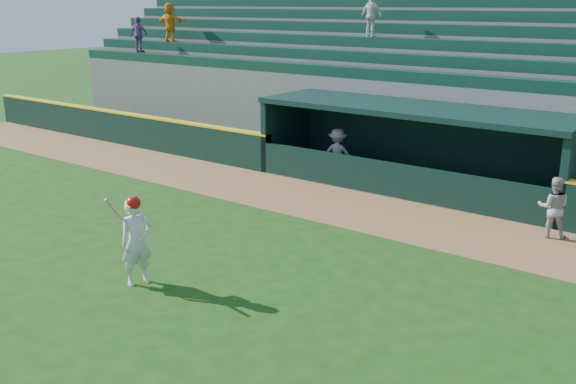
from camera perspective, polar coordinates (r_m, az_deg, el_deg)
ground at (r=13.51m, az=-4.10°, el=-6.84°), size 120.00×120.00×0.00m
warning_track at (r=17.26m, az=6.59°, el=-1.63°), size 40.00×3.00×0.01m
field_wall_left at (r=26.31m, az=-15.12°, el=5.55°), size 15.50×0.30×1.20m
wall_stripe_left at (r=26.20m, az=-15.23°, el=6.90°), size 15.50×0.32×0.06m
dugout_player_front at (r=16.25m, az=22.53°, el=-1.27°), size 0.85×0.74×1.47m
dugout_player_inside at (r=20.14m, az=4.43°, el=3.40°), size 1.17×0.93×1.59m
dugout at (r=19.57m, az=11.35°, el=4.43°), size 9.40×2.80×2.46m
stands at (r=23.55m, az=16.45°, el=8.65°), size 34.50×6.25×7.58m
batter_at_plate at (r=12.84m, az=-13.35°, el=-4.19°), size 0.61×0.83×1.82m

